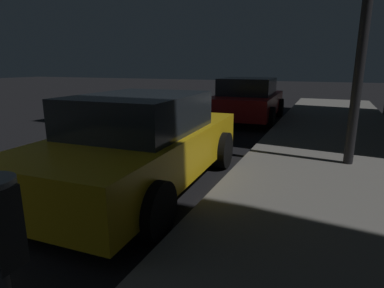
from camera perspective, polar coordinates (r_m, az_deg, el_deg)
name	(u,v)px	position (r m, az deg, el deg)	size (l,w,h in m)	color
car_yellow_cab	(142,142)	(4.87, -8.95, 0.28)	(2.15, 4.36, 1.43)	gold
car_red	(248,100)	(11.02, 9.95, 7.81)	(2.23, 4.15, 1.43)	maroon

